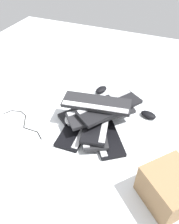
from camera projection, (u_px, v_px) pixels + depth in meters
name	position (u px, v px, depth m)	size (l,w,h in m)	color
ground_plane	(89.00, 117.00, 1.55)	(3.20, 3.20, 0.00)	silver
keyboard_0	(104.00, 131.00, 1.43)	(0.38, 0.45, 0.03)	black
keyboard_1	(90.00, 111.00, 1.58)	(0.38, 0.44, 0.03)	black
keyboard_2	(79.00, 125.00, 1.48)	(0.17, 0.45, 0.03)	black
keyboard_3	(92.00, 124.00, 1.44)	(0.33, 0.46, 0.03)	#232326
keyboard_4	(98.00, 119.00, 1.43)	(0.24, 0.46, 0.03)	black
keyboard_5	(101.00, 113.00, 1.43)	(0.42, 0.42, 0.03)	#232326
keyboard_6	(110.00, 107.00, 1.43)	(0.37, 0.45, 0.03)	black
keyboard_7	(96.00, 103.00, 1.41)	(0.46, 0.22, 0.03)	#232326
mouse_0	(101.00, 90.00, 1.76)	(0.11, 0.07, 0.04)	black
mouse_1	(77.00, 122.00, 1.44)	(0.11, 0.07, 0.04)	#4C4C51
mouse_2	(70.00, 118.00, 1.47)	(0.11, 0.07, 0.04)	silver
mouse_3	(75.00, 118.00, 1.47)	(0.11, 0.07, 0.04)	black
mouse_4	(95.00, 108.00, 1.55)	(0.11, 0.07, 0.04)	black
mouse_5	(148.00, 115.00, 1.54)	(0.11, 0.07, 0.04)	black
mouse_6	(87.00, 103.00, 1.59)	(0.11, 0.07, 0.04)	#B7B7BC
mouse_7	(131.00, 104.00, 1.63)	(0.11, 0.07, 0.04)	silver
cable_0	(24.00, 121.00, 1.51)	(0.39, 0.18, 0.01)	black
cardboard_box	(170.00, 188.00, 1.04)	(0.23, 0.23, 0.19)	olive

